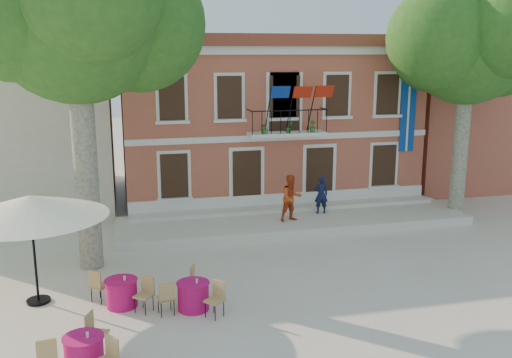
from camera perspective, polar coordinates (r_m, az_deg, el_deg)
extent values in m
plane|color=beige|center=(18.57, 1.99, -8.84)|extent=(90.00, 90.00, 0.00)
cube|color=#AD5B3E|center=(27.65, 0.46, 5.79)|extent=(13.00, 8.00, 7.00)
cube|color=brown|center=(27.46, 0.47, 13.58)|extent=(13.50, 8.50, 0.50)
cube|color=silver|center=(23.65, 2.86, 12.75)|extent=(13.30, 0.35, 0.35)
cube|color=silver|center=(23.40, 3.12, 4.52)|extent=(3.20, 0.90, 0.15)
cube|color=black|center=(22.90, 3.44, 6.86)|extent=(3.20, 0.04, 0.04)
cube|color=#0D3D94|center=(25.82, 14.96, 6.66)|extent=(0.70, 0.05, 3.60)
cube|color=navy|center=(22.25, 1.49, 8.65)|extent=(0.76, 0.27, 0.47)
cube|color=#B11E0B|center=(22.50, 3.73, 8.67)|extent=(0.76, 0.29, 0.47)
cube|color=#B11E0B|center=(22.79, 5.92, 8.68)|extent=(0.76, 0.27, 0.47)
imported|color=#26591E|center=(22.80, 0.93, 5.12)|extent=(0.43, 0.37, 0.48)
imported|color=#26591E|center=(23.07, 3.35, 5.19)|extent=(0.26, 0.21, 0.48)
imported|color=#26591E|center=(23.38, 5.70, 5.25)|extent=(0.27, 0.27, 0.48)
cube|color=beige|center=(28.30, -23.35, 3.89)|extent=(9.00, 9.00, 6.00)
cube|color=brown|center=(28.05, -23.93, 10.36)|extent=(9.40, 9.40, 0.40)
cube|color=#AD5B3E|center=(33.57, 20.39, 5.35)|extent=(9.00, 9.00, 6.00)
cube|color=brown|center=(33.36, 20.81, 10.81)|extent=(9.40, 9.40, 0.40)
cube|color=silver|center=(23.05, 3.85, -4.16)|extent=(14.00, 3.40, 0.30)
cylinder|color=#A59E84|center=(18.46, -16.68, 1.46)|extent=(0.73, 0.73, 6.78)
sphere|color=#245219|center=(18.18, -17.62, 15.67)|extent=(5.42, 5.42, 5.42)
cylinder|color=#A59E84|center=(25.08, 19.78, 3.26)|extent=(0.62, 0.62, 6.07)
sphere|color=#245219|center=(24.80, 20.49, 12.58)|extent=(4.85, 4.85, 4.85)
cylinder|color=black|center=(17.26, -20.91, -11.29)|extent=(0.65, 0.65, 0.08)
cylinder|color=black|center=(16.79, -21.27, -7.18)|extent=(0.07, 0.07, 2.70)
cone|color=white|center=(16.39, -21.66, -2.54)|extent=(4.11, 4.11, 0.59)
imported|color=#101737|center=(23.42, 6.53, -1.56)|extent=(0.60, 0.41, 1.57)
imported|color=#CB4317|center=(22.23, 3.57, -1.91)|extent=(1.03, 0.88, 1.84)
cylinder|color=#CA1376|center=(16.20, -13.30, -11.07)|extent=(0.84, 0.84, 0.75)
cylinder|color=#CA1376|center=(16.05, -13.37, -9.81)|extent=(0.90, 0.90, 0.02)
cube|color=tan|center=(16.63, -15.34, -10.19)|extent=(0.59, 0.59, 0.95)
cube|color=tan|center=(15.72, -11.17, -11.32)|extent=(0.59, 0.59, 0.95)
cylinder|color=#CA1376|center=(15.70, -6.29, -11.58)|extent=(0.84, 0.84, 0.75)
cylinder|color=#CA1376|center=(15.55, -6.33, -10.28)|extent=(0.90, 0.90, 0.02)
cube|color=tan|center=(16.33, -5.70, -10.20)|extent=(0.54, 0.54, 0.95)
cube|color=tan|center=(15.49, -9.01, -11.62)|extent=(0.48, 0.48, 0.95)
cube|color=tan|center=(15.20, -4.19, -11.97)|extent=(0.59, 0.59, 0.95)
cylinder|color=#CA1376|center=(13.50, -16.82, -16.35)|extent=(0.84, 0.84, 0.75)
cylinder|color=#CA1376|center=(13.32, -16.92, -14.90)|extent=(0.90, 0.90, 0.02)
cube|color=tan|center=(13.43, -20.16, -16.27)|extent=(0.48, 0.48, 0.95)
cube|color=tan|center=(14.05, -15.54, -14.59)|extent=(0.55, 0.55, 0.95)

